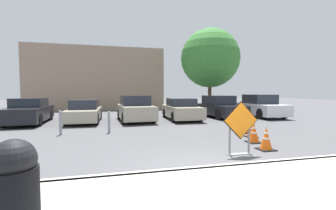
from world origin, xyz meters
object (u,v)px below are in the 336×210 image
at_px(bollard_nearest, 109,122).
at_px(traffic_cone_third, 251,128).
at_px(traffic_cone_second, 254,133).
at_px(parked_car_second, 85,112).
at_px(traffic_cone_nearest, 266,139).
at_px(bollard_second, 60,122).
at_px(parked_car_nearest, 29,112).
at_px(parked_car_sixth, 260,107).
at_px(parked_car_fifth, 219,107).
at_px(traffic_cone_fourth, 246,127).
at_px(road_closed_sign, 240,125).
at_px(parked_car_fourth, 181,110).
at_px(trash_bin, 14,185).
at_px(parked_car_third, 135,109).

bearing_deg(bollard_nearest, traffic_cone_third, -22.83).
distance_m(traffic_cone_second, parked_car_second, 9.72).
distance_m(traffic_cone_nearest, bollard_second, 7.93).
bearing_deg(parked_car_nearest, traffic_cone_second, 139.02).
bearing_deg(bollard_nearest, parked_car_nearest, 136.72).
relative_size(parked_car_nearest, bollard_second, 4.38).
relative_size(parked_car_nearest, parked_car_sixth, 1.01).
bearing_deg(parked_car_fifth, traffic_cone_fourth, 70.69).
distance_m(road_closed_sign, parked_car_nearest, 11.93).
height_order(parked_car_fourth, parked_car_sixth, parked_car_sixth).
relative_size(parked_car_fifth, bollard_nearest, 4.96).
distance_m(parked_car_second, bollard_second, 4.06).
distance_m(traffic_cone_fourth, parked_car_fifth, 6.27).
bearing_deg(bollard_nearest, parked_car_sixth, 20.99).
relative_size(traffic_cone_second, trash_bin, 0.64).
bearing_deg(parked_car_fourth, road_closed_sign, 85.89).
height_order(parked_car_fourth, trash_bin, parked_car_fourth).
xyz_separation_m(parked_car_fourth, bollard_nearest, (-4.54, -3.92, -0.15)).
xyz_separation_m(parked_car_nearest, parked_car_fourth, (9.02, -0.30, -0.03)).
height_order(traffic_cone_fourth, parked_car_second, parked_car_second).
bearing_deg(traffic_cone_fourth, trash_bin, -139.87).
relative_size(traffic_cone_third, parked_car_nearest, 0.16).
height_order(road_closed_sign, parked_car_sixth, parked_car_sixth).
distance_m(parked_car_third, bollard_second, 5.23).
bearing_deg(parked_car_second, bollard_second, 83.65).
bearing_deg(traffic_cone_third, traffic_cone_fourth, 70.45).
relative_size(traffic_cone_second, parked_car_second, 0.17).
height_order(parked_car_nearest, bollard_nearest, parked_car_nearest).
bearing_deg(parked_car_third, road_closed_sign, 100.57).
distance_m(traffic_cone_nearest, parked_car_fifth, 9.16).
bearing_deg(traffic_cone_fourth, parked_car_second, 142.99).
relative_size(traffic_cone_nearest, bollard_nearest, 0.76).
xyz_separation_m(traffic_cone_fourth, parked_car_nearest, (-10.30, 5.68, 0.40)).
bearing_deg(bollard_second, traffic_cone_second, -24.49).
bearing_deg(road_closed_sign, traffic_cone_second, 43.71).
bearing_deg(road_closed_sign, trash_bin, -149.83).
relative_size(traffic_cone_second, traffic_cone_third, 0.99).
bearing_deg(traffic_cone_fourth, traffic_cone_third, -109.55).
bearing_deg(traffic_cone_nearest, parked_car_sixth, 54.94).
xyz_separation_m(parked_car_fifth, bollard_nearest, (-7.54, -4.55, -0.21)).
bearing_deg(trash_bin, parked_car_second, 92.59).
bearing_deg(traffic_cone_nearest, traffic_cone_fourth, 69.04).
bearing_deg(trash_bin, traffic_cone_second, 33.62).
xyz_separation_m(traffic_cone_fourth, parked_car_third, (-4.29, 5.34, 0.44)).
xyz_separation_m(parked_car_sixth, bollard_nearest, (-10.55, -4.05, -0.24)).
height_order(traffic_cone_third, parked_car_second, parked_car_second).
distance_m(traffic_cone_third, bollard_second, 7.83).
xyz_separation_m(traffic_cone_nearest, parked_car_fifth, (2.76, 8.72, 0.36)).
xyz_separation_m(parked_car_fifth, bollard_second, (-9.51, -4.55, -0.17)).
xyz_separation_m(parked_car_second, parked_car_fourth, (6.01, -0.11, 0.02)).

